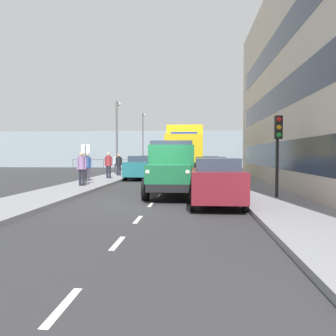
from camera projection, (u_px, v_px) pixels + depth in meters
ground_plane at (171, 182)px, 22.59m from camera, size 80.00×80.00×0.00m
sidewalk_left at (241, 181)px, 22.22m from camera, size 2.61×41.03×0.15m
sidewalk_right at (102, 180)px, 22.95m from camera, size 2.61×41.03×0.15m
road_centreline_markings at (171, 182)px, 22.70m from camera, size 0.12×37.93×0.01m
sea_horizon at (183, 149)px, 45.91m from camera, size 80.00×0.80×5.00m
seawall_railing at (182, 161)px, 42.39m from camera, size 28.08×0.08×1.20m
truck_vintage_green at (172, 170)px, 14.75m from camera, size 2.17×5.64×2.43m
lorry_cargo_yellow at (185, 151)px, 25.08m from camera, size 2.58×8.20×3.87m
car_maroon_kerbside_near at (217, 181)px, 12.03m from camera, size 1.84×3.84×1.72m
car_black_kerbside_1 at (210, 173)px, 17.66m from camera, size 1.87×4.06×1.72m
car_navy_kerbside_2 at (206, 168)px, 23.12m from camera, size 1.85×4.51×1.72m
car_teal_oppositeside_0 at (140, 167)px, 24.83m from camera, size 1.81×4.59×1.72m
car_grey_oppositeside_1 at (151, 165)px, 30.70m from camera, size 1.98×4.15×1.72m
car_silver_oppositeside_2 at (158, 163)px, 36.88m from camera, size 1.87×4.21×1.72m
pedestrian_with_bag at (82, 166)px, 18.25m from camera, size 0.53×0.34×1.82m
pedestrian_couple_a at (87, 164)px, 21.45m from camera, size 0.53×0.34×1.78m
pedestrian_couple_b at (108, 163)px, 23.89m from camera, size 0.53×0.34×1.81m
pedestrian_strolling at (119, 163)px, 26.88m from camera, size 0.53×0.34×1.71m
pedestrian_in_dark_coat at (116, 162)px, 29.57m from camera, size 0.53×0.34×1.75m
traffic_light_near at (278, 138)px, 13.23m from camera, size 0.28×0.41×3.20m
lamp_post_promenade at (117, 131)px, 28.04m from camera, size 0.32×1.14×6.06m
lamp_post_far at (143, 135)px, 40.20m from camera, size 0.32×1.14×6.57m
street_sign at (86, 157)px, 18.70m from camera, size 0.50×0.07×2.25m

